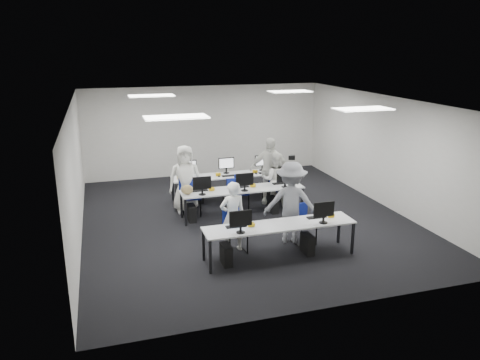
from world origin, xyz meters
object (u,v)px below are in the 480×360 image
object	(u,v)px
photographer	(291,202)
desk_mid	(243,191)
chair_0	(235,239)
chair_5	(188,199)
chair_7	(273,193)
chair_3	(242,198)
student_1	(275,180)
chair_6	(232,197)
desk_front	(280,227)
student_0	(233,217)
chair_4	(277,195)
student_2	(185,179)
student_3	(269,170)
chair_1	(303,231)
chair_2	(193,203)

from	to	relation	value
photographer	desk_mid	bearing A→B (deg)	-54.54
desk_mid	chair_0	xyz separation A→B (m)	(-0.81, -2.05, -0.40)
desk_mid	chair_5	size ratio (longest dim) A/B	3.36
chair_5	chair_7	distance (m)	2.39
chair_3	student_1	size ratio (longest dim) A/B	0.60
chair_6	chair_0	bearing A→B (deg)	-104.05
desk_front	desk_mid	bearing A→B (deg)	90.00
chair_6	student_0	size ratio (longest dim) A/B	0.54
chair_4	photographer	xyz separation A→B (m)	(-0.68, -2.55, 0.67)
desk_mid	student_2	distance (m)	1.55
chair_7	student_1	xyz separation A→B (m)	(-0.04, -0.25, 0.46)
chair_3	student_3	world-z (taller)	student_3
chair_3	chair_1	bearing A→B (deg)	-57.42
chair_4	student_1	bearing A→B (deg)	-125.78
student_3	student_1	bearing A→B (deg)	-55.78
desk_front	student_1	distance (m)	3.27
chair_2	student_2	bearing A→B (deg)	133.86
chair_0	chair_1	bearing A→B (deg)	-6.42
chair_3	student_1	world-z (taller)	student_1
desk_mid	chair_5	distance (m)	1.57
student_0	student_1	bearing A→B (deg)	-132.37
chair_2	student_1	bearing A→B (deg)	12.31
chair_5	desk_front	bearing A→B (deg)	-55.79
chair_1	chair_6	distance (m)	2.99
chair_2	desk_mid	bearing A→B (deg)	-10.10
chair_0	student_0	xyz separation A→B (m)	(-0.03, 0.05, 0.49)
desk_front	student_1	size ratio (longest dim) A/B	2.14
chair_3	chair_5	bearing A→B (deg)	-173.17
desk_mid	student_1	world-z (taller)	student_1
chair_7	photographer	xyz separation A→B (m)	(-0.59, -2.63, 0.64)
chair_4	student_0	xyz separation A→B (m)	(-2.05, -2.64, 0.52)
student_2	student_3	size ratio (longest dim) A/B	0.96
desk_mid	chair_0	distance (m)	2.24
chair_1	student_2	xyz separation A→B (m)	(-2.12, 2.83, 0.62)
student_3	chair_4	bearing A→B (deg)	-15.73
desk_mid	chair_2	size ratio (longest dim) A/B	3.47
chair_7	desk_front	bearing A→B (deg)	-117.86
chair_4	chair_7	bearing A→B (deg)	135.38
chair_4	student_2	xyz separation A→B (m)	(-2.56, 0.10, 0.64)
chair_0	chair_2	size ratio (longest dim) A/B	0.98
student_2	chair_0	bearing A→B (deg)	-75.21
chair_1	chair_2	distance (m)	3.27
desk_mid	chair_5	bearing A→B (deg)	146.03
desk_mid	student_0	world-z (taller)	student_0
desk_front	chair_5	size ratio (longest dim) A/B	3.36
photographer	chair_4	bearing A→B (deg)	-85.17
student_1	chair_5	bearing A→B (deg)	14.28
student_0	chair_5	bearing A→B (deg)	-86.03
student_0	desk_front	bearing A→B (deg)	139.64
desk_front	chair_1	size ratio (longest dim) A/B	3.62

